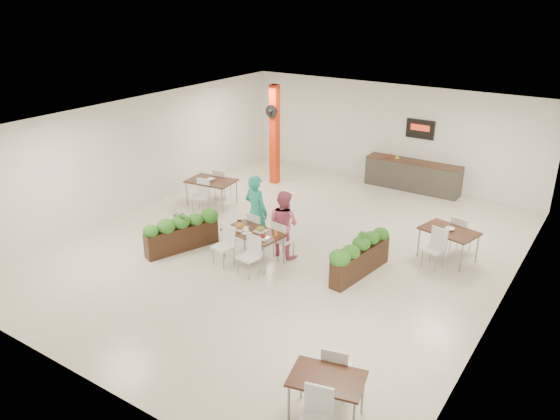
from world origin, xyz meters
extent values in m
plane|color=beige|center=(0.00, 0.00, 0.00)|extent=(12.00, 12.00, 0.00)
cube|color=white|center=(0.00, 6.00, 1.60)|extent=(10.00, 0.10, 3.20)
cube|color=white|center=(0.00, -6.00, 1.60)|extent=(10.00, 0.10, 3.20)
cube|color=white|center=(-5.00, 0.00, 1.60)|extent=(0.10, 12.00, 3.20)
cube|color=white|center=(5.00, 0.00, 1.60)|extent=(0.10, 12.00, 3.20)
cube|color=white|center=(0.00, 0.00, 3.20)|extent=(10.00, 12.00, 0.04)
cube|color=red|center=(-3.00, 3.80, 1.60)|extent=(0.25, 0.25, 3.20)
cylinder|color=black|center=(-3.00, 3.62, 2.40)|extent=(0.40, 0.06, 0.40)
sphere|color=black|center=(-3.00, 3.58, 2.40)|extent=(0.12, 0.12, 0.12)
cube|color=#322F2D|center=(1.00, 5.65, 0.45)|extent=(3.00, 0.60, 0.90)
cube|color=black|center=(1.00, 5.65, 0.92)|extent=(3.00, 0.62, 0.04)
cube|color=black|center=(1.00, 5.96, 1.90)|extent=(0.90, 0.04, 0.60)
cube|color=red|center=(1.00, 5.93, 1.95)|extent=(0.60, 0.02, 0.18)
imported|color=#973419|center=(0.20, 5.65, 1.04)|extent=(0.09, 0.09, 0.19)
imported|color=gold|center=(0.45, 5.65, 1.02)|extent=(0.13, 0.13, 0.17)
cube|color=black|center=(-0.28, -1.08, 0.73)|extent=(1.49, 0.97, 0.04)
cylinder|color=gray|center=(-0.95, -1.34, 0.35)|extent=(0.04, 0.04, 0.71)
cylinder|color=gray|center=(0.32, -1.50, 0.35)|extent=(0.04, 0.04, 0.71)
cylinder|color=gray|center=(-0.87, -0.66, 0.35)|extent=(0.04, 0.04, 0.71)
cylinder|color=gray|center=(0.40, -0.82, 0.35)|extent=(0.04, 0.04, 0.71)
cube|color=white|center=(-0.60, -0.43, 0.45)|extent=(0.47, 0.47, 0.05)
cube|color=white|center=(-0.62, -0.62, 0.70)|extent=(0.42, 0.09, 0.45)
cylinder|color=gray|center=(-0.41, -0.29, 0.21)|extent=(0.02, 0.02, 0.43)
cylinder|color=gray|center=(-0.75, -0.24, 0.21)|extent=(0.02, 0.02, 0.43)
cylinder|color=gray|center=(-0.45, -0.62, 0.21)|extent=(0.02, 0.02, 0.43)
cylinder|color=gray|center=(-0.79, -0.58, 0.21)|extent=(0.02, 0.02, 0.43)
cube|color=white|center=(0.20, -0.53, 0.45)|extent=(0.47, 0.47, 0.05)
cube|color=white|center=(0.17, -0.72, 0.70)|extent=(0.42, 0.09, 0.45)
cylinder|color=gray|center=(0.39, -0.39, 0.21)|extent=(0.02, 0.02, 0.43)
cylinder|color=gray|center=(0.05, -0.34, 0.21)|extent=(0.02, 0.02, 0.43)
cylinder|color=gray|center=(0.34, -0.72, 0.21)|extent=(0.02, 0.02, 0.43)
cylinder|color=gray|center=(0.01, -0.68, 0.21)|extent=(0.02, 0.02, 0.43)
cube|color=white|center=(-0.75, -1.63, 0.45)|extent=(0.47, 0.47, 0.05)
cube|color=white|center=(-0.72, -1.44, 0.70)|extent=(0.42, 0.09, 0.45)
cylinder|color=gray|center=(-0.94, -1.77, 0.21)|extent=(0.02, 0.02, 0.43)
cylinder|color=gray|center=(-0.60, -1.82, 0.21)|extent=(0.02, 0.02, 0.43)
cylinder|color=gray|center=(-0.90, -1.44, 0.21)|extent=(0.02, 0.02, 0.43)
cylinder|color=gray|center=(-0.56, -1.48, 0.21)|extent=(0.02, 0.02, 0.43)
cube|color=white|center=(0.05, -1.72, 0.45)|extent=(0.47, 0.47, 0.05)
cube|color=white|center=(0.07, -1.54, 0.70)|extent=(0.42, 0.09, 0.45)
cylinder|color=gray|center=(-0.14, -1.87, 0.21)|extent=(0.02, 0.02, 0.43)
cylinder|color=gray|center=(0.19, -1.91, 0.21)|extent=(0.02, 0.02, 0.43)
cylinder|color=gray|center=(-0.10, -1.53, 0.21)|extent=(0.02, 0.02, 0.43)
cylinder|color=gray|center=(0.24, -1.58, 0.21)|extent=(0.02, 0.02, 0.43)
cube|color=white|center=(-0.64, -1.14, 0.76)|extent=(0.33, 0.33, 0.01)
ellipsoid|color=#9A5526|center=(-0.64, -1.14, 0.83)|extent=(0.22, 0.22, 0.13)
cube|color=white|center=(-0.16, -0.97, 0.76)|extent=(0.29, 0.29, 0.01)
ellipsoid|color=orange|center=(-0.16, -0.97, 0.82)|extent=(0.18, 0.18, 0.11)
cube|color=white|center=(0.11, -1.25, 0.76)|extent=(0.29, 0.29, 0.01)
ellipsoid|color=#48110E|center=(0.11, -1.25, 0.81)|extent=(0.16, 0.16, 0.10)
cube|color=white|center=(-0.35, -1.25, 0.76)|extent=(0.20, 0.20, 0.01)
ellipsoid|color=white|center=(-0.35, -1.25, 0.80)|extent=(0.12, 0.12, 0.07)
cylinder|color=orange|center=(0.29, -1.00, 0.82)|extent=(0.07, 0.07, 0.15)
imported|color=#503222|center=(-0.81, -0.91, 0.80)|extent=(0.12, 0.12, 0.10)
imported|color=teal|center=(-0.68, -0.43, 0.93)|extent=(0.73, 0.53, 1.86)
imported|color=#D05C7B|center=(0.12, -0.43, 0.81)|extent=(0.86, 0.71, 1.63)
cube|color=black|center=(-2.08, -1.58, 0.31)|extent=(0.93, 1.86, 0.62)
ellipsoid|color=#1C5A19|center=(-2.35, -2.32, 0.74)|extent=(0.40, 0.40, 0.32)
ellipsoid|color=#1C5A19|center=(-2.21, -1.95, 0.74)|extent=(0.40, 0.40, 0.32)
ellipsoid|color=#1C5A19|center=(-2.08, -1.58, 0.74)|extent=(0.40, 0.40, 0.32)
ellipsoid|color=#1C5A19|center=(-1.95, -1.21, 0.74)|extent=(0.40, 0.40, 0.32)
ellipsoid|color=#1C5A19|center=(-1.81, -0.85, 0.74)|extent=(0.40, 0.40, 0.32)
imported|color=#1C5A19|center=(-2.08, -1.58, 0.82)|extent=(0.36, 0.32, 0.40)
cube|color=black|center=(2.09, -0.32, 0.32)|extent=(0.57, 1.93, 0.64)
ellipsoid|color=#1C5A19|center=(1.98, -1.11, 0.76)|extent=(0.40, 0.40, 0.32)
ellipsoid|color=#1C5A19|center=(2.04, -0.71, 0.76)|extent=(0.40, 0.40, 0.32)
ellipsoid|color=#1C5A19|center=(2.09, -0.32, 0.76)|extent=(0.40, 0.40, 0.32)
ellipsoid|color=#1C5A19|center=(2.14, 0.08, 0.76)|extent=(0.40, 0.40, 0.32)
ellipsoid|color=#1C5A19|center=(2.19, 0.48, 0.76)|extent=(0.40, 0.40, 0.32)
imported|color=#1C5A19|center=(2.09, -0.32, 0.84)|extent=(0.23, 0.23, 0.41)
cube|color=black|center=(-3.45, 1.16, 0.73)|extent=(1.46, 1.07, 0.04)
cylinder|color=gray|center=(-4.01, 0.70, 0.35)|extent=(0.04, 0.04, 0.71)
cylinder|color=gray|center=(-2.79, 0.86, 0.35)|extent=(0.04, 0.04, 0.71)
cylinder|color=gray|center=(-4.12, 1.47, 0.35)|extent=(0.04, 0.04, 0.71)
cylinder|color=gray|center=(-2.89, 1.63, 0.35)|extent=(0.04, 0.04, 0.71)
cube|color=white|center=(-3.53, 1.76, 0.45)|extent=(0.47, 0.47, 0.05)
cube|color=white|center=(-3.51, 1.57, 0.70)|extent=(0.42, 0.09, 0.45)
cylinder|color=gray|center=(-3.38, 1.95, 0.21)|extent=(0.02, 0.02, 0.43)
cylinder|color=gray|center=(-3.72, 1.91, 0.21)|extent=(0.02, 0.02, 0.43)
cylinder|color=gray|center=(-3.34, 1.61, 0.21)|extent=(0.02, 0.02, 0.43)
cylinder|color=gray|center=(-3.68, 1.57, 0.21)|extent=(0.02, 0.02, 0.43)
cube|color=white|center=(-3.38, 0.57, 0.45)|extent=(0.47, 0.47, 0.05)
cube|color=white|center=(-3.40, 0.76, 0.70)|extent=(0.42, 0.09, 0.45)
cylinder|color=gray|center=(-3.52, 0.38, 0.21)|extent=(0.02, 0.02, 0.43)
cylinder|color=gray|center=(-3.18, 0.42, 0.21)|extent=(0.02, 0.02, 0.43)
cylinder|color=gray|center=(-3.57, 0.72, 0.21)|extent=(0.02, 0.02, 0.43)
cylinder|color=gray|center=(-3.23, 0.76, 0.21)|extent=(0.02, 0.02, 0.43)
imported|color=white|center=(-3.45, 1.16, 0.78)|extent=(0.22, 0.22, 0.05)
cube|color=black|center=(3.46, 1.50, 0.73)|extent=(1.40, 1.09, 0.04)
cylinder|color=gray|center=(2.83, 1.29, 0.35)|extent=(0.04, 0.04, 0.71)
cylinder|color=gray|center=(3.92, 1.03, 0.35)|extent=(0.04, 0.04, 0.71)
cylinder|color=gray|center=(3.00, 1.98, 0.35)|extent=(0.04, 0.04, 0.71)
cylinder|color=gray|center=(4.09, 1.71, 0.35)|extent=(0.04, 0.04, 0.71)
cube|color=white|center=(3.60, 2.09, 0.45)|extent=(0.51, 0.51, 0.05)
cube|color=white|center=(3.56, 1.90, 0.70)|extent=(0.42, 0.14, 0.45)
cylinder|color=gray|center=(3.81, 2.21, 0.21)|extent=(0.02, 0.02, 0.43)
cylinder|color=gray|center=(3.48, 2.29, 0.21)|extent=(0.02, 0.02, 0.43)
cylinder|color=gray|center=(3.73, 1.88, 0.21)|extent=(0.02, 0.02, 0.43)
cylinder|color=gray|center=(3.40, 1.96, 0.21)|extent=(0.02, 0.02, 0.43)
cube|color=white|center=(3.32, 0.92, 0.45)|extent=(0.51, 0.51, 0.05)
cube|color=white|center=(3.36, 1.10, 0.70)|extent=(0.42, 0.14, 0.45)
cylinder|color=gray|center=(3.11, 0.79, 0.21)|extent=(0.02, 0.02, 0.43)
cylinder|color=gray|center=(3.44, 0.71, 0.21)|extent=(0.02, 0.02, 0.43)
cylinder|color=gray|center=(3.19, 1.12, 0.21)|extent=(0.02, 0.02, 0.43)
cylinder|color=gray|center=(3.52, 1.04, 0.21)|extent=(0.02, 0.02, 0.43)
imported|color=white|center=(3.46, 1.50, 0.78)|extent=(0.22, 0.22, 0.05)
cube|color=black|center=(3.61, -4.60, 0.73)|extent=(1.22, 0.95, 0.04)
cylinder|color=gray|center=(3.22, -5.00, 0.35)|extent=(0.04, 0.04, 0.71)
cylinder|color=gray|center=(3.08, -4.42, 0.35)|extent=(0.04, 0.04, 0.71)
cylinder|color=gray|center=(4.01, -4.20, 0.35)|extent=(0.04, 0.04, 0.71)
cube|color=white|center=(3.47, -4.02, 0.45)|extent=(0.51, 0.51, 0.05)
cube|color=white|center=(3.52, -4.20, 0.70)|extent=(0.42, 0.14, 0.45)
cylinder|color=gray|center=(3.60, -3.81, 0.21)|extent=(0.02, 0.02, 0.43)
cylinder|color=gray|center=(3.27, -3.89, 0.21)|extent=(0.02, 0.02, 0.43)
cylinder|color=gray|center=(3.68, -4.14, 0.21)|extent=(0.02, 0.02, 0.43)
cylinder|color=gray|center=(3.35, -4.22, 0.21)|extent=(0.02, 0.02, 0.43)
cube|color=white|center=(3.71, -5.00, 0.70)|extent=(0.42, 0.14, 0.45)
camera|label=1|loc=(6.57, -10.27, 5.95)|focal=35.00mm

